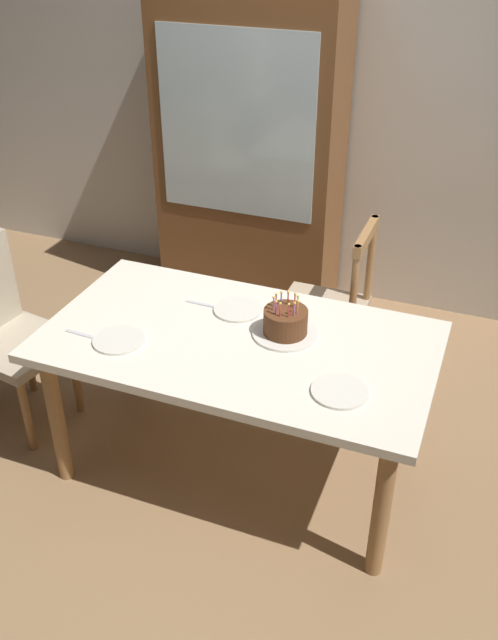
% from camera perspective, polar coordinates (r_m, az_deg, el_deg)
% --- Properties ---
extents(ground, '(6.40, 6.40, 0.00)m').
position_cam_1_polar(ground, '(3.36, -0.81, -11.88)').
color(ground, '#93704C').
extents(back_wall, '(6.40, 0.10, 2.60)m').
position_cam_1_polar(back_wall, '(4.31, 8.76, 17.91)').
color(back_wall, beige).
rests_on(back_wall, ground).
extents(dining_table, '(1.65, 0.91, 0.73)m').
position_cam_1_polar(dining_table, '(2.95, -0.91, -2.88)').
color(dining_table, silver).
rests_on(dining_table, ground).
extents(birthday_cake, '(0.28, 0.28, 0.19)m').
position_cam_1_polar(birthday_cake, '(2.90, 3.03, -0.30)').
color(birthday_cake, silver).
rests_on(birthday_cake, dining_table).
extents(plate_near_celebrant, '(0.22, 0.22, 0.01)m').
position_cam_1_polar(plate_near_celebrant, '(2.93, -10.72, -1.64)').
color(plate_near_celebrant, silver).
rests_on(plate_near_celebrant, dining_table).
extents(plate_far_side, '(0.22, 0.22, 0.01)m').
position_cam_1_polar(plate_far_side, '(3.08, -0.92, 0.89)').
color(plate_far_side, silver).
rests_on(plate_far_side, dining_table).
extents(plate_near_guest, '(0.22, 0.22, 0.01)m').
position_cam_1_polar(plate_near_guest, '(2.62, 7.53, -5.86)').
color(plate_near_guest, silver).
rests_on(plate_near_guest, dining_table).
extents(fork_near_celebrant, '(0.18, 0.02, 0.01)m').
position_cam_1_polar(fork_near_celebrant, '(3.00, -13.51, -1.21)').
color(fork_near_celebrant, silver).
rests_on(fork_near_celebrant, dining_table).
extents(fork_far_side, '(0.18, 0.02, 0.01)m').
position_cam_1_polar(fork_far_side, '(3.13, -3.71, 1.28)').
color(fork_far_side, silver).
rests_on(fork_far_side, dining_table).
extents(chair_spindle_back, '(0.44, 0.44, 0.95)m').
position_cam_1_polar(chair_spindle_back, '(3.62, 6.43, 0.72)').
color(chair_spindle_back, tan).
rests_on(chair_spindle_back, ground).
extents(chair_upholstered, '(0.51, 0.50, 0.95)m').
position_cam_1_polar(chair_upholstered, '(3.55, -19.72, -0.50)').
color(chair_upholstered, tan).
rests_on(chair_upholstered, ground).
extents(china_cabinet, '(1.10, 0.45, 1.90)m').
position_cam_1_polar(china_cabinet, '(4.30, 0.07, 13.38)').
color(china_cabinet, brown).
rests_on(china_cabinet, ground).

